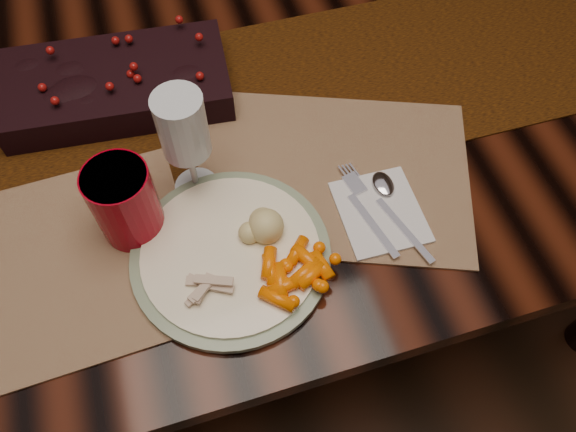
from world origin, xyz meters
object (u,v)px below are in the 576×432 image
object	(u,v)px
centerpiece	(115,81)
placemat_main	(333,172)
turkey_shreds	(206,283)
mashed_potatoes	(247,221)
napkin	(380,212)
wine_glass	(187,147)
dinner_plate	(231,254)
red_cup	(125,203)
baby_carrots	(290,270)
dining_table	(240,215)

from	to	relation	value
centerpiece	placemat_main	distance (m)	0.40
turkey_shreds	placemat_main	bearing A→B (deg)	31.20
mashed_potatoes	napkin	bearing A→B (deg)	-5.75
centerpiece	napkin	distance (m)	0.49
napkin	wine_glass	distance (m)	0.30
dinner_plate	red_cup	bearing A→B (deg)	143.37
centerpiece	wine_glass	distance (m)	0.24
baby_carrots	placemat_main	bearing A→B (deg)	52.79
baby_carrots	red_cup	xyz separation A→B (m)	(-0.19, 0.15, 0.04)
dining_table	placemat_main	world-z (taller)	placemat_main
dinner_plate	centerpiece	bearing A→B (deg)	106.55
baby_carrots	wine_glass	distance (m)	0.23
baby_carrots	red_cup	size ratio (longest dim) A/B	0.88
baby_carrots	dining_table	bearing A→B (deg)	91.30
red_cup	mashed_potatoes	bearing A→B (deg)	-22.60
dining_table	red_cup	size ratio (longest dim) A/B	14.29
turkey_shreds	red_cup	size ratio (longest dim) A/B	0.50
dining_table	centerpiece	xyz separation A→B (m)	(-0.17, 0.06, 0.42)
mashed_potatoes	wine_glass	size ratio (longest dim) A/B	0.46
dinner_plate	turkey_shreds	size ratio (longest dim) A/B	4.56
placemat_main	baby_carrots	bearing A→B (deg)	-105.54
dining_table	mashed_potatoes	world-z (taller)	mashed_potatoes
dining_table	wine_glass	distance (m)	0.51
centerpiece	napkin	xyz separation A→B (m)	(0.34, -0.35, -0.03)
centerpiece	mashed_potatoes	size ratio (longest dim) A/B	4.24
centerpiece	wine_glass	xyz separation A→B (m)	(0.09, -0.22, 0.06)
mashed_potatoes	wine_glass	distance (m)	0.13
centerpiece	dinner_plate	size ratio (longest dim) A/B	1.30
mashed_potatoes	napkin	xyz separation A→B (m)	(0.20, -0.02, -0.04)
mashed_potatoes	turkey_shreds	world-z (taller)	mashed_potatoes
mashed_potatoes	turkey_shreds	bearing A→B (deg)	-137.95
wine_glass	turkey_shreds	bearing A→B (deg)	-96.92
centerpiece	wine_glass	world-z (taller)	wine_glass
dining_table	turkey_shreds	world-z (taller)	turkey_shreds
mashed_potatoes	turkey_shreds	xyz separation A→B (m)	(-0.08, -0.07, -0.02)
red_cup	dinner_plate	bearing A→B (deg)	-36.63
dining_table	napkin	size ratio (longest dim) A/B	12.88
dining_table	placemat_main	size ratio (longest dim) A/B	4.20
dinner_plate	red_cup	size ratio (longest dim) A/B	2.28
dinner_plate	turkey_shreds	distance (m)	0.06
turkey_shreds	red_cup	distance (m)	0.16
dining_table	turkey_shreds	distance (m)	0.54
dinner_plate	turkey_shreds	world-z (taller)	turkey_shreds
turkey_shreds	red_cup	xyz separation A→B (m)	(-0.08, 0.13, 0.04)
wine_glass	mashed_potatoes	bearing A→B (deg)	-64.06
dining_table	napkin	bearing A→B (deg)	-59.74
placemat_main	mashed_potatoes	size ratio (longest dim) A/B	4.85
centerpiece	dining_table	bearing A→B (deg)	-20.06
centerpiece	red_cup	xyz separation A→B (m)	(-0.02, -0.27, 0.03)
placemat_main	turkey_shreds	world-z (taller)	turkey_shreds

